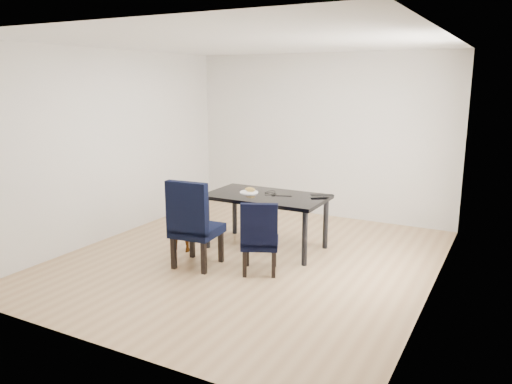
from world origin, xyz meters
The scene contains 14 objects.
floor centered at (0.00, 0.00, -0.01)m, with size 4.50×5.00×0.01m, color tan.
ceiling centered at (0.00, 0.00, 2.71)m, with size 4.50×5.00×0.01m, color white.
wall_back centered at (0.00, 2.50, 1.35)m, with size 4.50×0.01×2.70m, color silver.
wall_front centered at (0.00, -2.50, 1.35)m, with size 4.50×0.01×2.70m, color silver.
wall_left centered at (-2.25, 0.00, 1.35)m, with size 0.01×5.00×2.70m, color white.
wall_right centered at (2.25, 0.00, 1.35)m, with size 0.01×5.00×2.70m, color silver.
dining_table centered at (0.00, 0.50, 0.38)m, with size 1.60×0.90×0.75m, color black.
chair_left centered at (-0.46, -0.49, 0.55)m, with size 0.53×0.55×1.11m, color black.
chair_right centered at (0.33, -0.32, 0.45)m, with size 0.43×0.45×0.89m, color black.
child centered at (-0.95, -0.15, 0.47)m, with size 0.35×0.23×0.95m, color orange.
plate centered at (-0.27, 0.50, 0.76)m, with size 0.25×0.25×0.01m, color white.
sandwich centered at (-0.26, 0.52, 0.80)m, with size 0.16×0.07×0.06m, color #A27E3A.
laptop centered at (0.68, 0.78, 0.76)m, with size 0.31×0.20×0.02m, color black.
cable_tangle centered at (0.04, 0.52, 0.75)m, with size 0.14×0.14×0.01m, color black.
Camera 1 is at (2.96, -5.35, 2.27)m, focal length 35.00 mm.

